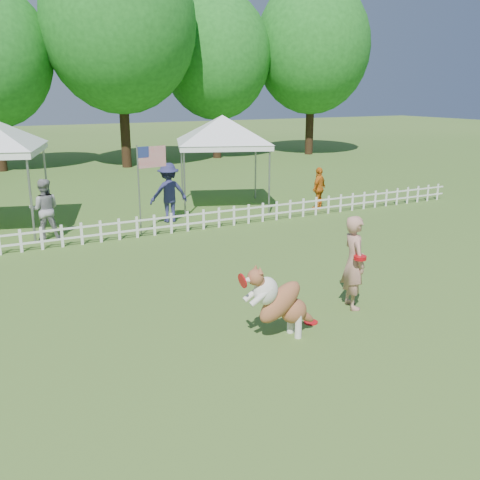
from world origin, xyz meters
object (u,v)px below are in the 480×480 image
Objects in this scene: frisbee_on_turf at (311,322)px; canopy_tent_right at (223,163)px; handler at (354,262)px; flag_pole at (139,191)px; spectator_b at (169,193)px; dog at (281,302)px; spectator_a at (45,209)px; spectator_c at (319,188)px.

canopy_tent_right is at bearing 73.10° from frisbee_on_turf.
handler is 9.39m from canopy_tent_right.
flag_pole is at bearing 96.69° from frisbee_on_turf.
flag_pole is at bearing 44.55° from spectator_b.
frisbee_on_turf is 0.08× the size of canopy_tent_right.
frisbee_on_turf is (0.80, 0.28, -0.64)m from dog.
spectator_b is (3.69, 0.34, 0.08)m from spectator_a.
dog is 10.42m from canopy_tent_right.
flag_pole is at bearing -25.37° from spectator_c.
spectator_a reaches higher than spectator_c.
handler is 8.81m from spectator_a.
spectator_a is 0.91× the size of spectator_b.
spectator_a is at bearing 148.43° from flag_pole.
dog is 5.16× the size of frisbee_on_turf.
handler is 6.99× the size of frisbee_on_turf.
spectator_a is (-2.41, 0.82, -0.43)m from flag_pole.
flag_pole is 1.76m from spectator_b.
frisbee_on_turf is at bearing -87.05° from canopy_tent_right.
spectator_c is at bearing -15.03° from handler.
flag_pole is 2.58m from spectator_a.
flag_pole reaches higher than frisbee_on_turf.
flag_pole is (-3.70, -2.34, -0.28)m from canopy_tent_right.
canopy_tent_right reaches higher than flag_pole.
handler is at bearing 14.76° from dog.
flag_pole is at bearing 173.40° from spectator_a.
spectator_a reaches higher than dog.
flag_pole is 1.51× the size of spectator_a.
canopy_tent_right reaches higher than frisbee_on_turf.
handler is 0.70× the size of flag_pole.
spectator_c is at bearing -8.40° from flag_pole.
dog is at bearing 84.15° from spectator_b.
canopy_tent_right is 3.40m from spectator_c.
spectator_c is (5.60, 7.59, 0.71)m from frisbee_on_turf.
frisbee_on_turf is 7.25m from flag_pole.
frisbee_on_turf is 0.15× the size of spectator_a.
dog is 7.40m from flag_pole.
spectator_c is at bearing 175.17° from spectator_b.
dog is at bearing 121.90° from handler.
spectator_c is (6.40, 7.87, 0.07)m from dog.
spectator_b reaches higher than spectator_c.
dog reaches higher than frisbee_on_turf.
spectator_b reaches higher than handler.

